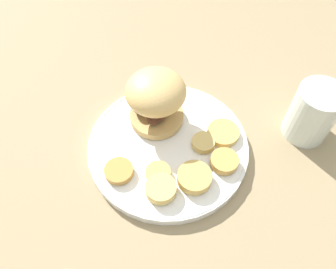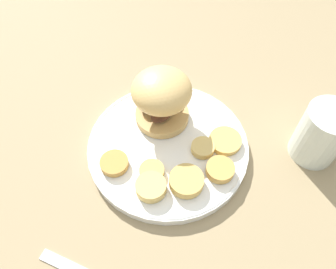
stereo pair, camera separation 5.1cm
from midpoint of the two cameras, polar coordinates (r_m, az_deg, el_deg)
ground_plane at (r=0.55m, az=-2.67°, el=-2.77°), size 4.00×4.00×0.00m
dinner_plate at (r=0.54m, az=-2.71°, el=-2.20°), size 0.26×0.26×0.02m
sandwich at (r=0.52m, az=-5.02°, el=6.30°), size 0.10×0.12×0.10m
potato_round_0 at (r=0.51m, az=6.98°, el=-4.86°), size 0.04×0.04×0.01m
potato_round_1 at (r=0.48m, az=-4.30°, el=-9.67°), size 0.05×0.05×0.02m
potato_round_2 at (r=0.54m, az=6.94°, el=0.11°), size 0.05×0.05×0.01m
potato_round_3 at (r=0.53m, az=3.41°, el=-1.63°), size 0.04×0.04×0.01m
potato_round_4 at (r=0.49m, az=1.65°, el=-7.72°), size 0.05×0.05×0.02m
potato_round_5 at (r=0.51m, az=-11.43°, el=-6.48°), size 0.04×0.04×0.01m
potato_round_6 at (r=0.50m, az=-4.68°, el=-6.92°), size 0.04×0.04×0.01m
drinking_glass at (r=0.57m, az=21.60°, el=3.29°), size 0.07×0.07×0.10m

